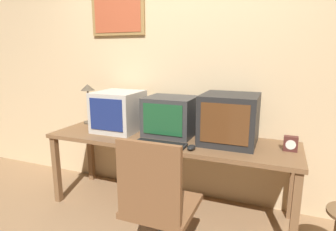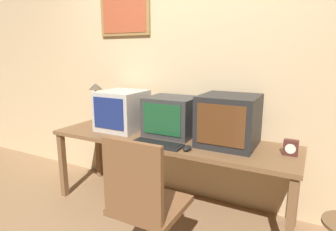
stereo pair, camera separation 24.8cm
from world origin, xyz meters
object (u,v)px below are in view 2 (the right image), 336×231
object	(u,v)px
monitor_right	(229,120)
desk_lamp	(96,93)
office_chair	(146,216)
monitor_center	(172,116)
desk_clock	(291,148)
mouse_near_keyboard	(187,148)
keyboard_main	(157,144)
monitor_left	(122,110)

from	to	relation	value
monitor_right	desk_lamp	xyz separation A→B (m)	(-1.54, 0.13, 0.11)
desk_lamp	office_chair	xyz separation A→B (m)	(1.26, -0.98, -0.60)
monitor_center	desk_lamp	distance (m)	1.01
office_chair	desk_clock	bearing A→B (deg)	46.69
mouse_near_keyboard	desk_clock	bearing A→B (deg)	19.92
monitor_center	office_chair	size ratio (longest dim) A/B	0.46
desk_clock	desk_lamp	xyz separation A→B (m)	(-2.03, 0.17, 0.26)
keyboard_main	desk_clock	distance (m)	1.03
monitor_left	keyboard_main	distance (m)	0.66
mouse_near_keyboard	desk_lamp	world-z (taller)	desk_lamp
monitor_center	keyboard_main	xyz separation A→B (m)	(0.04, -0.33, -0.17)
monitor_left	monitor_center	distance (m)	0.53
monitor_left	keyboard_main	xyz separation A→B (m)	(0.56, -0.29, -0.18)
keyboard_main	desk_lamp	size ratio (longest dim) A/B	1.04
monitor_right	mouse_near_keyboard	world-z (taller)	monitor_right
monitor_right	office_chair	distance (m)	1.02
keyboard_main	mouse_near_keyboard	bearing A→B (deg)	0.16
monitor_left	monitor_right	xyz separation A→B (m)	(1.08, 0.01, 0.02)
monitor_left	keyboard_main	world-z (taller)	monitor_left
monitor_right	desk_clock	world-z (taller)	monitor_right
monitor_center	monitor_right	size ratio (longest dim) A/B	0.97
monitor_left	mouse_near_keyboard	distance (m)	0.90
keyboard_main	mouse_near_keyboard	distance (m)	0.27
monitor_center	desk_clock	world-z (taller)	monitor_center
monitor_center	mouse_near_keyboard	distance (m)	0.48
mouse_near_keyboard	desk_lamp	bearing A→B (deg)	161.72
monitor_left	monitor_right	size ratio (longest dim) A/B	0.95
mouse_near_keyboard	office_chair	xyz separation A→B (m)	(-0.04, -0.55, -0.30)
monitor_center	desk_lamp	world-z (taller)	desk_lamp
office_chair	monitor_left	bearing A→B (deg)	133.40
desk_lamp	office_chair	world-z (taller)	desk_lamp
monitor_center	desk_lamp	size ratio (longest dim) A/B	1.04
keyboard_main	office_chair	size ratio (longest dim) A/B	0.46
monitor_left	office_chair	world-z (taller)	monitor_left
desk_lamp	monitor_left	bearing A→B (deg)	-17.12
monitor_center	mouse_near_keyboard	size ratio (longest dim) A/B	4.29
monitor_right	mouse_near_keyboard	xyz separation A→B (m)	(-0.24, -0.30, -0.19)
desk_clock	desk_lamp	bearing A→B (deg)	175.29
desk_clock	mouse_near_keyboard	bearing A→B (deg)	-160.08
mouse_near_keyboard	desk_lamp	size ratio (longest dim) A/B	0.24
keyboard_main	office_chair	xyz separation A→B (m)	(0.23, -0.55, -0.29)
monitor_left	office_chair	distance (m)	1.25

